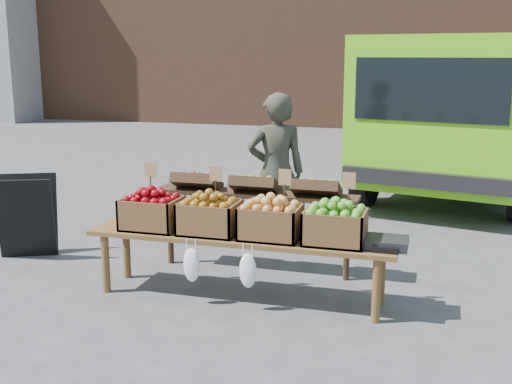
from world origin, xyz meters
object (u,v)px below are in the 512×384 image
(chalkboard_sign, at_px, (27,216))
(weighing_scale, at_px, (387,243))
(crate_red_apples, at_px, (271,222))
(crate_green_apples, at_px, (335,227))
(crate_golden_apples, at_px, (152,213))
(delivery_van, at_px, (467,116))
(back_table, at_px, (255,220))
(crate_russet_pears, at_px, (210,217))
(vendor, at_px, (276,172))
(display_bench, at_px, (240,267))

(chalkboard_sign, bearing_deg, weighing_scale, -32.16)
(crate_red_apples, height_order, crate_green_apples, same)
(crate_golden_apples, distance_m, crate_red_apples, 1.10)
(delivery_van, height_order, chalkboard_sign, delivery_van)
(back_table, bearing_deg, chalkboard_sign, -175.15)
(chalkboard_sign, bearing_deg, crate_red_apples, -34.84)
(back_table, distance_m, crate_russet_pears, 0.77)
(chalkboard_sign, relative_size, weighing_scale, 2.57)
(vendor, xyz_separation_m, back_table, (-0.01, -0.78, -0.34))
(crate_green_apples, bearing_deg, weighing_scale, 0.00)
(chalkboard_sign, bearing_deg, crate_green_apples, -33.14)
(display_bench, relative_size, weighing_scale, 7.94)
(crate_russet_pears, bearing_deg, crate_golden_apples, 180.00)
(display_bench, distance_m, crate_golden_apples, 0.93)
(chalkboard_sign, height_order, display_bench, chalkboard_sign)
(vendor, xyz_separation_m, display_bench, (0.07, -1.50, -0.57))
(crate_green_apples, bearing_deg, display_bench, 180.00)
(delivery_van, bearing_deg, crate_red_apples, -95.48)
(crate_golden_apples, height_order, crate_russet_pears, same)
(delivery_van, distance_m, crate_russet_pears, 5.77)
(back_table, distance_m, weighing_scale, 1.51)
(chalkboard_sign, xyz_separation_m, crate_red_apples, (2.78, -0.51, 0.27))
(weighing_scale, bearing_deg, display_bench, 180.00)
(vendor, distance_m, back_table, 0.85)
(chalkboard_sign, height_order, weighing_scale, chalkboard_sign)
(delivery_van, relative_size, weighing_scale, 15.32)
(display_bench, distance_m, weighing_scale, 1.29)
(vendor, distance_m, weighing_scale, 2.01)
(crate_russet_pears, distance_m, weighing_scale, 1.53)
(crate_russet_pears, bearing_deg, chalkboard_sign, 167.06)
(delivery_van, distance_m, weighing_scale, 5.37)
(crate_green_apples, relative_size, weighing_scale, 1.47)
(vendor, relative_size, chalkboard_sign, 1.96)
(display_bench, distance_m, crate_red_apples, 0.51)
(delivery_van, xyz_separation_m, crate_red_apples, (-1.70, -5.29, -0.46))
(delivery_van, distance_m, crate_red_apples, 5.57)
(delivery_van, bearing_deg, crate_golden_apples, -105.55)
(back_table, height_order, weighing_scale, back_table)
(delivery_van, relative_size, crate_red_apples, 10.42)
(back_table, xyz_separation_m, display_bench, (0.07, -0.72, -0.24))
(display_bench, xyz_separation_m, weighing_scale, (1.25, 0.00, 0.33))
(vendor, xyz_separation_m, weighing_scale, (1.32, -1.50, -0.25))
(crate_golden_apples, height_order, crate_red_apples, same)
(delivery_van, relative_size, display_bench, 1.93)
(crate_green_apples, bearing_deg, crate_golden_apples, 180.00)
(chalkboard_sign, distance_m, back_table, 2.45)
(vendor, bearing_deg, crate_russet_pears, 59.45)
(crate_golden_apples, xyz_separation_m, weighing_scale, (2.08, 0.00, -0.10))
(vendor, height_order, back_table, vendor)
(crate_green_apples, bearing_deg, crate_red_apples, 180.00)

